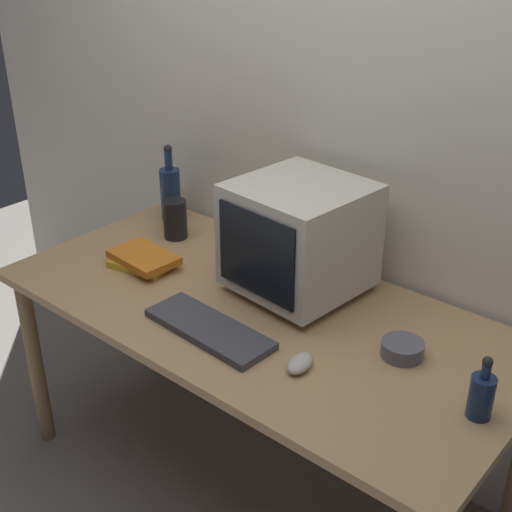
% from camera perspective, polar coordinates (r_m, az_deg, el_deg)
% --- Properties ---
extents(ground_plane, '(6.00, 6.00, 0.00)m').
position_cam_1_polar(ground_plane, '(2.63, 0.00, -18.39)').
color(ground_plane, slate).
extents(back_wall, '(4.00, 0.08, 2.50)m').
position_cam_1_polar(back_wall, '(2.30, 7.67, 11.14)').
color(back_wall, silver).
rests_on(back_wall, ground).
extents(desk, '(1.70, 0.81, 0.75)m').
position_cam_1_polar(desk, '(2.20, 0.00, -6.09)').
color(desk, tan).
rests_on(desk, ground).
extents(crt_monitor, '(0.41, 0.42, 0.37)m').
position_cam_1_polar(crt_monitor, '(2.16, 3.62, 1.55)').
color(crt_monitor, beige).
rests_on(crt_monitor, desk).
extents(keyboard, '(0.43, 0.17, 0.02)m').
position_cam_1_polar(keyboard, '(2.03, -3.94, -6.10)').
color(keyboard, '#3F3F47').
rests_on(keyboard, desk).
extents(computer_mouse, '(0.08, 0.11, 0.04)m').
position_cam_1_polar(computer_mouse, '(1.88, 3.66, -8.94)').
color(computer_mouse, beige).
rests_on(computer_mouse, desk).
extents(bottle_tall, '(0.08, 0.08, 0.31)m').
position_cam_1_polar(bottle_tall, '(2.73, -7.16, 5.30)').
color(bottle_tall, navy).
rests_on(bottle_tall, desk).
extents(bottle_short, '(0.06, 0.06, 0.18)m').
position_cam_1_polar(bottle_short, '(1.78, 18.33, -10.94)').
color(bottle_short, navy).
rests_on(bottle_short, desk).
extents(book_stack, '(0.25, 0.18, 0.05)m').
position_cam_1_polar(book_stack, '(2.41, -9.44, -0.31)').
color(book_stack, gold).
rests_on(book_stack, desk).
extents(cd_spindle, '(0.12, 0.12, 0.04)m').
position_cam_1_polar(cd_spindle, '(1.97, 12.13, -7.60)').
color(cd_spindle, '#595B66').
rests_on(cd_spindle, desk).
extents(metal_canister, '(0.09, 0.09, 0.15)m').
position_cam_1_polar(metal_canister, '(2.59, -6.78, 3.09)').
color(metal_canister, black).
rests_on(metal_canister, desk).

